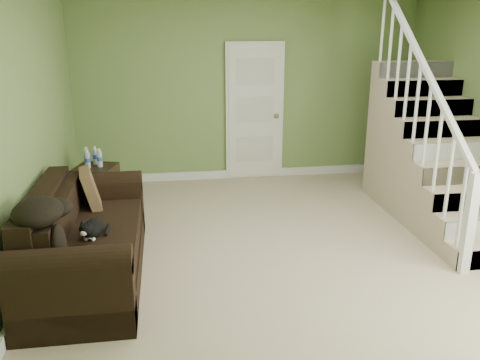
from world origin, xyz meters
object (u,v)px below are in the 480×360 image
object	(u,v)px
sofa	(84,244)
banana	(93,252)
cat	(93,229)
side_table	(97,187)

from	to	relation	value
sofa	banana	bearing A→B (deg)	-73.08
sofa	cat	world-z (taller)	sofa
side_table	banana	xyz separation A→B (m)	(0.26, -2.36, 0.19)
sofa	side_table	xyz separation A→B (m)	(-0.09, 1.82, -0.03)
sofa	banana	size ratio (longest dim) A/B	11.86
side_table	banana	bearing A→B (deg)	-83.77
side_table	cat	distance (m)	2.02
side_table	banana	size ratio (longest dim) A/B	4.35
sofa	side_table	size ratio (longest dim) A/B	2.73
side_table	banana	distance (m)	2.38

